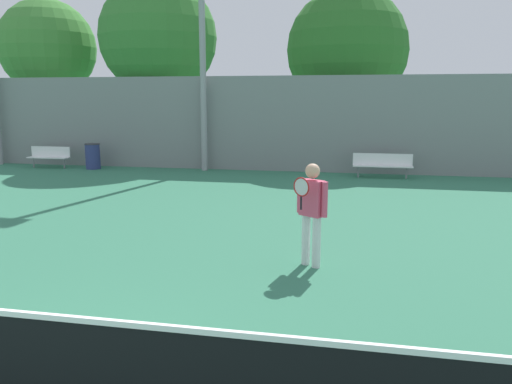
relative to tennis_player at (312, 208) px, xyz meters
name	(u,v)px	position (x,y,z in m)	size (l,w,h in m)	color
tennis_player	(312,208)	(0.00, 0.00, 0.00)	(0.55, 0.52, 1.71)	silver
bench_courtside_near	(50,155)	(-11.19, 9.73, -0.48)	(1.68, 0.40, 0.83)	white
bench_courtside_far	(382,163)	(1.61, 9.73, -0.48)	(2.02, 0.40, 0.83)	white
trash_bin	(93,156)	(-9.35, 9.76, -0.49)	(0.59, 0.59, 0.99)	navy
back_fence	(275,124)	(-2.33, 10.61, 0.78)	(24.82, 0.06, 3.53)	gray
tree_green_tall	(158,38)	(-7.75, 12.93, 4.24)	(4.98, 4.98, 7.74)	brown
tree_green_broad	(48,48)	(-13.43, 13.56, 3.99)	(4.36, 4.36, 7.18)	brown
tree_dark_dense	(347,50)	(0.18, 13.90, 3.68)	(5.03, 5.03, 7.20)	brown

